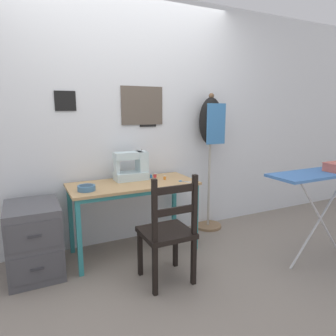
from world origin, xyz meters
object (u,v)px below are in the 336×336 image
object	(u,v)px
filing_cabinet	(34,239)
storage_box	(336,167)
scissors	(183,181)
wooden_chair	(168,233)
thread_spool_far_edge	(165,178)
thread_spool_mid_table	(155,176)
dress_form	(211,132)
thread_spool_near_machine	(151,176)
sewing_machine	(133,167)
fabric_bowl	(86,188)
ironing_board	(325,177)

from	to	relation	value
filing_cabinet	storage_box	world-z (taller)	storage_box
scissors	wooden_chair	world-z (taller)	wooden_chair
scissors	thread_spool_far_edge	xyz separation A→B (m)	(-0.13, 0.14, 0.02)
thread_spool_mid_table	wooden_chair	size ratio (longest dim) A/B	0.05
scissors	filing_cabinet	world-z (taller)	scissors
dress_form	thread_spool_near_machine	bearing A→B (deg)	-173.16
sewing_machine	filing_cabinet	xyz separation A→B (m)	(-0.95, -0.15, -0.53)
thread_spool_mid_table	filing_cabinet	xyz separation A→B (m)	(-1.19, -0.13, -0.42)
thread_spool_near_machine	thread_spool_far_edge	world-z (taller)	thread_spool_far_edge
storage_box	fabric_bowl	bearing A→B (deg)	155.95
thread_spool_mid_table	storage_box	distance (m)	1.69
scissors	thread_spool_mid_table	size ratio (longest dim) A/B	2.67
scissors	dress_form	world-z (taller)	dress_form
filing_cabinet	thread_spool_mid_table	bearing A→B (deg)	6.05
fabric_bowl	filing_cabinet	world-z (taller)	fabric_bowl
thread_spool_far_edge	ironing_board	bearing A→B (deg)	-38.82
storage_box	thread_spool_far_edge	bearing A→B (deg)	141.86
storage_box	dress_form	bearing A→B (deg)	114.56
scissors	dress_form	size ratio (longest dim) A/B	0.08
sewing_machine	filing_cabinet	world-z (taller)	sewing_machine
scissors	ironing_board	world-z (taller)	ironing_board
fabric_bowl	thread_spool_near_machine	world-z (taller)	fabric_bowl
thread_spool_mid_table	thread_spool_far_edge	bearing A→B (deg)	-68.72
fabric_bowl	filing_cabinet	size ratio (longest dim) A/B	0.25
filing_cabinet	wooden_chair	bearing A→B (deg)	-32.42
scissors	ironing_board	distance (m)	1.28
fabric_bowl	thread_spool_far_edge	size ratio (longest dim) A/B	3.57
thread_spool_mid_table	filing_cabinet	size ratio (longest dim) A/B	0.07
thread_spool_near_machine	thread_spool_mid_table	distance (m)	0.05
dress_form	scissors	bearing A→B (deg)	-146.76
thread_spool_far_edge	thread_spool_near_machine	bearing A→B (deg)	127.16
fabric_bowl	wooden_chair	bearing A→B (deg)	-46.23
ironing_board	storage_box	size ratio (longest dim) A/B	5.91
thread_spool_far_edge	wooden_chair	world-z (taller)	wooden_chair
scissors	fabric_bowl	bearing A→B (deg)	175.19
scissors	storage_box	xyz separation A→B (m)	(1.10, -0.82, 0.19)
dress_form	storage_box	bearing A→B (deg)	-65.44
thread_spool_near_machine	wooden_chair	xyz separation A→B (m)	(-0.17, -0.74, -0.30)
fabric_bowl	thread_spool_mid_table	bearing A→B (deg)	14.86
fabric_bowl	filing_cabinet	xyz separation A→B (m)	(-0.45, 0.07, -0.42)
scissors	thread_spool_far_edge	bearing A→B (deg)	133.06
sewing_machine	thread_spool_mid_table	world-z (taller)	sewing_machine
dress_form	ironing_board	world-z (taller)	dress_form
sewing_machine	thread_spool_mid_table	size ratio (longest dim) A/B	7.70
sewing_machine	filing_cabinet	bearing A→B (deg)	-171.03
scissors	wooden_chair	xyz separation A→B (m)	(-0.40, -0.47, -0.28)
sewing_machine	scissors	xyz separation A→B (m)	(0.42, -0.30, -0.13)
thread_spool_far_edge	storage_box	bearing A→B (deg)	-38.14
filing_cabinet	thread_spool_far_edge	bearing A→B (deg)	-0.24
thread_spool_near_machine	ironing_board	size ratio (longest dim) A/B	0.04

